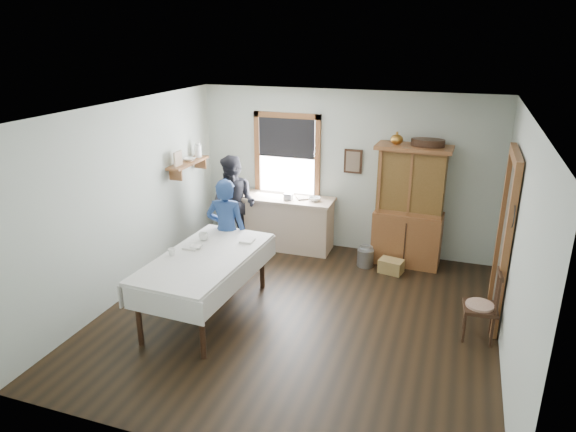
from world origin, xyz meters
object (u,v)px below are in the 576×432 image
(dining_table, at_px, (206,285))
(pail, at_px, (365,258))
(spindle_chair, at_px, (481,305))
(wicker_basket, at_px, (391,266))
(china_hutch, at_px, (409,206))
(work_counter, at_px, (287,223))
(figure_dark, at_px, (234,208))
(woman_blue, at_px, (227,235))

(dining_table, bearing_deg, pail, 51.67)
(spindle_chair, bearing_deg, dining_table, -175.57)
(wicker_basket, bearing_deg, china_hutch, 69.49)
(work_counter, distance_m, spindle_chair, 3.68)
(dining_table, relative_size, wicker_basket, 5.86)
(figure_dark, bearing_deg, spindle_chair, -17.15)
(dining_table, bearing_deg, spindle_chair, 9.20)
(china_hutch, distance_m, woman_blue, 2.90)
(work_counter, xyz_separation_m, dining_table, (-0.27, -2.47, -0.03))
(china_hutch, xyz_separation_m, dining_table, (-2.30, -2.49, -0.55))
(woman_blue, xyz_separation_m, figure_dark, (-0.40, 1.13, 0.02))
(work_counter, distance_m, china_hutch, 2.10)
(work_counter, distance_m, pail, 1.51)
(work_counter, relative_size, pail, 5.62)
(china_hutch, bearing_deg, work_counter, -176.98)
(china_hutch, distance_m, figure_dark, 2.88)
(work_counter, height_order, wicker_basket, work_counter)
(woman_blue, distance_m, figure_dark, 1.20)
(spindle_chair, relative_size, pail, 3.26)
(dining_table, xyz_separation_m, woman_blue, (-0.15, 0.95, 0.32))
(work_counter, xyz_separation_m, pail, (1.44, -0.31, -0.31))
(work_counter, bearing_deg, spindle_chair, -32.27)
(dining_table, height_order, spindle_chair, spindle_chair)
(china_hutch, distance_m, dining_table, 3.43)
(dining_table, distance_m, pail, 2.76)
(dining_table, height_order, figure_dark, figure_dark)
(woman_blue, relative_size, figure_dark, 0.97)
(china_hutch, height_order, spindle_chair, china_hutch)
(work_counter, xyz_separation_m, figure_dark, (-0.81, -0.39, 0.31))
(dining_table, height_order, wicker_basket, dining_table)
(pail, height_order, woman_blue, woman_blue)
(china_hutch, distance_m, spindle_chair, 2.29)
(work_counter, height_order, china_hutch, china_hutch)
(work_counter, bearing_deg, dining_table, -96.94)
(pail, bearing_deg, spindle_chair, -43.47)
(spindle_chair, bearing_deg, pail, 131.75)
(dining_table, bearing_deg, woman_blue, 98.79)
(spindle_chair, height_order, woman_blue, woman_blue)
(work_counter, bearing_deg, china_hutch, -0.32)
(spindle_chair, xyz_separation_m, figure_dark, (-3.94, 1.53, 0.30))
(china_hutch, xyz_separation_m, pail, (-0.59, -0.33, -0.83))
(work_counter, bearing_deg, pail, -13.01)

